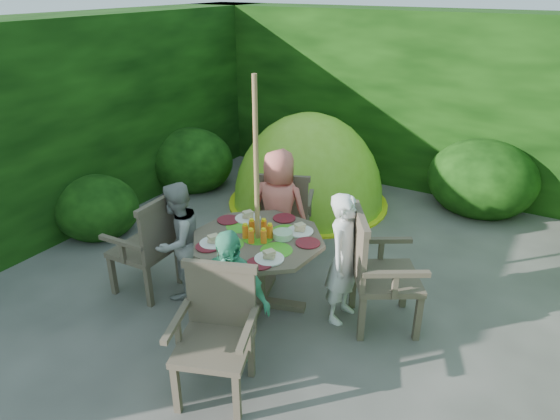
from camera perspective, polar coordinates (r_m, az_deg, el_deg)
The scene contains 13 objects.
ground at distance 4.72m, azimuth 6.38°, elevation -12.87°, with size 60.00×60.00×0.00m, color #494741.
hedge_enclosure at distance 5.25m, azimuth 13.17°, elevation 6.18°, with size 9.00×9.00×2.50m.
patio_table at distance 4.62m, azimuth -2.48°, elevation -4.45°, with size 1.56×1.56×0.87m.
parasol_pole at distance 4.41m, azimuth -2.65°, elevation 1.06°, with size 0.04×0.04×2.20m, color olive.
garden_chair_right at distance 4.48m, azimuth 10.99°, elevation -6.72°, with size 0.80×0.83×1.05m.
garden_chair_left at distance 5.03m, azimuth -14.66°, elevation -3.80°, with size 0.56×0.62×0.99m.
garden_chair_back at distance 5.61m, azimuth 0.67°, elevation -0.08°, with size 0.72×0.68×0.95m.
garden_chair_front at distance 3.82m, azimuth -7.27°, elevation -13.55°, with size 0.72×0.68×0.97m.
child_right at distance 4.49m, azimuth 7.38°, elevation -5.53°, with size 0.45×0.30×1.24m, color white.
child_left at distance 4.90m, azimuth -11.57°, elevation -3.51°, with size 0.57×0.45×1.18m, color #989793.
child_back at distance 5.29m, azimuth -0.14°, elevation 0.06°, with size 0.64×0.42×1.31m, color #EB6E61.
child_front at distance 3.99m, azimuth -5.77°, elevation -10.07°, with size 0.71×0.29×1.20m, color #50BB90.
dome_tent at distance 7.07m, azimuth 3.10°, elevation 0.84°, with size 2.62×2.62×2.55m.
Camera 1 is at (1.44, -3.45, 2.88)m, focal length 32.00 mm.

